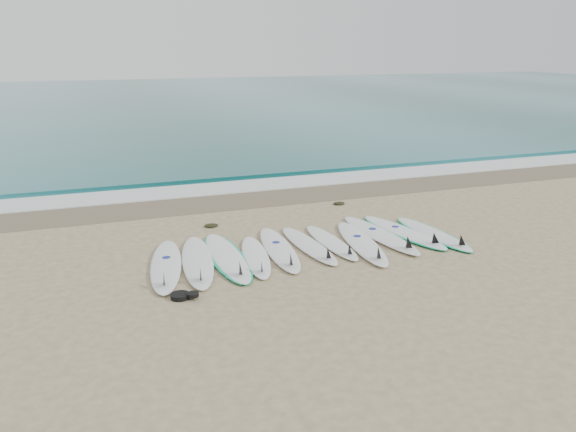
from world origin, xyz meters
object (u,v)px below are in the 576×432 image
object	(u,v)px
surfboard_0	(166,266)
surfboard_5	(310,246)
leash_coil	(183,296)
surfboard_10	(434,234)

from	to	relation	value
surfboard_0	surfboard_5	size ratio (longest dim) A/B	1.12
surfboard_0	leash_coil	distance (m)	1.40
surfboard_10	leash_coil	size ratio (longest dim) A/B	5.73
surfboard_5	leash_coil	bearing A→B (deg)	-155.43
surfboard_0	surfboard_10	bearing A→B (deg)	8.65
surfboard_0	surfboard_10	xyz separation A→B (m)	(5.86, -0.05, -0.01)
leash_coil	surfboard_5	bearing A→B (deg)	28.03
surfboard_10	surfboard_0	bearing A→B (deg)	175.62
surfboard_5	surfboard_0	bearing A→B (deg)	179.23
surfboard_0	leash_coil	world-z (taller)	surfboard_0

